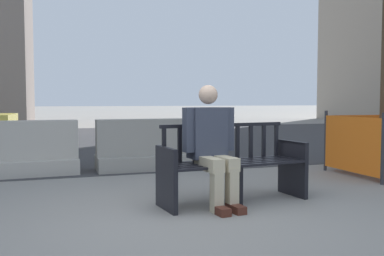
% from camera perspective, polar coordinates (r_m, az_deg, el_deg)
% --- Properties ---
extents(ground_plane, '(200.00, 200.00, 0.00)m').
position_cam_1_polar(ground_plane, '(4.15, -1.55, -12.30)').
color(ground_plane, gray).
extents(street_asphalt, '(120.00, 12.00, 0.01)m').
position_cam_1_polar(street_asphalt, '(12.63, -13.08, -1.66)').
color(street_asphalt, '#333335').
rests_on(street_asphalt, ground).
extents(street_bench, '(1.74, 0.71, 0.88)m').
position_cam_1_polar(street_bench, '(4.87, 5.47, -5.19)').
color(street_bench, black).
rests_on(street_bench, ground).
extents(seated_person, '(0.59, 0.76, 1.31)m').
position_cam_1_polar(seated_person, '(4.64, 2.62, -1.96)').
color(seated_person, '#383D4C').
rests_on(seated_person, ground).
extents(jersey_barrier_centre, '(2.00, 0.68, 0.84)m').
position_cam_1_polar(jersey_barrier_centre, '(7.25, -4.74, -2.75)').
color(jersey_barrier_centre, gray).
rests_on(jersey_barrier_centre, ground).
extents(jersey_barrier_left, '(2.03, 0.77, 0.84)m').
position_cam_1_polar(jersey_barrier_left, '(7.08, -23.11, -3.17)').
color(jersey_barrier_left, '#ADA89E').
rests_on(jersey_barrier_left, ground).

